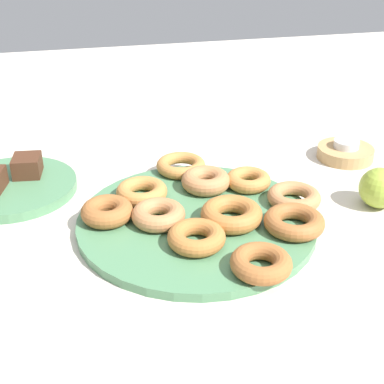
{
  "coord_description": "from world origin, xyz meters",
  "views": [
    {
      "loc": [
        -0.17,
        -0.71,
        0.46
      ],
      "look_at": [
        0.0,
        0.03,
        0.04
      ],
      "focal_mm": 50.72,
      "sensor_mm": 36.0,
      "label": 1
    }
  ],
  "objects_px": {
    "donut_7": "(248,180)",
    "candle_holder": "(345,153)",
    "donut_4": "(261,263)",
    "brownie_far": "(27,166)",
    "donut_plate": "(196,221)",
    "donut_1": "(158,214)",
    "donut_5": "(107,211)",
    "donut_6": "(196,237)",
    "apple": "(380,188)",
    "donut_10": "(294,222)",
    "tealight": "(346,144)",
    "cake_plate": "(12,187)",
    "donut_8": "(231,214)",
    "donut_3": "(294,197)",
    "donut_0": "(181,165)",
    "donut_2": "(142,192)"
  },
  "relations": [
    {
      "from": "donut_3",
      "to": "donut_10",
      "type": "bearing_deg",
      "value": -112.59
    },
    {
      "from": "donut_4",
      "to": "donut_6",
      "type": "height_order",
      "value": "same"
    },
    {
      "from": "cake_plate",
      "to": "tealight",
      "type": "bearing_deg",
      "value": -0.67
    },
    {
      "from": "donut_6",
      "to": "donut_10",
      "type": "bearing_deg",
      "value": 2.57
    },
    {
      "from": "donut_4",
      "to": "donut_1",
      "type": "bearing_deg",
      "value": 125.35
    },
    {
      "from": "donut_5",
      "to": "donut_6",
      "type": "height_order",
      "value": "donut_5"
    },
    {
      "from": "donut_4",
      "to": "donut_7",
      "type": "height_order",
      "value": "donut_4"
    },
    {
      "from": "donut_10",
      "to": "tealight",
      "type": "height_order",
      "value": "donut_10"
    },
    {
      "from": "donut_1",
      "to": "donut_7",
      "type": "xyz_separation_m",
      "value": [
        0.17,
        0.08,
        -0.0
      ]
    },
    {
      "from": "donut_plate",
      "to": "donut_3",
      "type": "height_order",
      "value": "donut_3"
    },
    {
      "from": "donut_0",
      "to": "donut_10",
      "type": "bearing_deg",
      "value": -62.1
    },
    {
      "from": "donut_1",
      "to": "donut_8",
      "type": "distance_m",
      "value": 0.11
    },
    {
      "from": "donut_5",
      "to": "donut_7",
      "type": "xyz_separation_m",
      "value": [
        0.25,
        0.06,
        -0.0
      ]
    },
    {
      "from": "donut_6",
      "to": "donut_10",
      "type": "xyz_separation_m",
      "value": [
        0.15,
        0.01,
        0.0
      ]
    },
    {
      "from": "brownie_far",
      "to": "apple",
      "type": "height_order",
      "value": "apple"
    },
    {
      "from": "donut_2",
      "to": "apple",
      "type": "distance_m",
      "value": 0.4
    },
    {
      "from": "donut_1",
      "to": "donut_6",
      "type": "relative_size",
      "value": 0.98
    },
    {
      "from": "donut_3",
      "to": "donut_plate",
      "type": "bearing_deg",
      "value": -177.63
    },
    {
      "from": "donut_1",
      "to": "tealight",
      "type": "relative_size",
      "value": 1.69
    },
    {
      "from": "donut_1",
      "to": "brownie_far",
      "type": "relative_size",
      "value": 1.55
    },
    {
      "from": "donut_0",
      "to": "cake_plate",
      "type": "relative_size",
      "value": 0.4
    },
    {
      "from": "donut_7",
      "to": "candle_holder",
      "type": "relative_size",
      "value": 0.71
    },
    {
      "from": "brownie_far",
      "to": "apple",
      "type": "xyz_separation_m",
      "value": [
        0.57,
        -0.22,
        -0.0
      ]
    },
    {
      "from": "brownie_far",
      "to": "donut_5",
      "type": "bearing_deg",
      "value": -56.01
    },
    {
      "from": "donut_1",
      "to": "brownie_far",
      "type": "height_order",
      "value": "brownie_far"
    },
    {
      "from": "cake_plate",
      "to": "candle_holder",
      "type": "xyz_separation_m",
      "value": [
        0.64,
        -0.01,
        0.0
      ]
    },
    {
      "from": "donut_3",
      "to": "brownie_far",
      "type": "distance_m",
      "value": 0.47
    },
    {
      "from": "donut_8",
      "to": "apple",
      "type": "xyz_separation_m",
      "value": [
        0.26,
        0.02,
        0.01
      ]
    },
    {
      "from": "brownie_far",
      "to": "donut_10",
      "type": "bearing_deg",
      "value": -35.04
    },
    {
      "from": "donut_3",
      "to": "candle_holder",
      "type": "height_order",
      "value": "donut_3"
    },
    {
      "from": "donut_2",
      "to": "donut_6",
      "type": "bearing_deg",
      "value": -70.23
    },
    {
      "from": "donut_plate",
      "to": "donut_1",
      "type": "relative_size",
      "value": 4.5
    },
    {
      "from": "donut_4",
      "to": "apple",
      "type": "distance_m",
      "value": 0.3
    },
    {
      "from": "donut_1",
      "to": "donut_2",
      "type": "distance_m",
      "value": 0.08
    },
    {
      "from": "donut_4",
      "to": "donut_plate",
      "type": "bearing_deg",
      "value": 108.5
    },
    {
      "from": "donut_plate",
      "to": "donut_0",
      "type": "relative_size",
      "value": 4.17
    },
    {
      "from": "donut_0",
      "to": "donut_10",
      "type": "relative_size",
      "value": 0.98
    },
    {
      "from": "apple",
      "to": "donut_plate",
      "type": "bearing_deg",
      "value": 178.3
    },
    {
      "from": "donut_4",
      "to": "brownie_far",
      "type": "distance_m",
      "value": 0.48
    },
    {
      "from": "donut_3",
      "to": "apple",
      "type": "height_order",
      "value": "apple"
    },
    {
      "from": "donut_1",
      "to": "cake_plate",
      "type": "bearing_deg",
      "value": 141.79
    },
    {
      "from": "donut_4",
      "to": "candle_holder",
      "type": "relative_size",
      "value": 0.77
    },
    {
      "from": "donut_8",
      "to": "donut_plate",
      "type": "bearing_deg",
      "value": 152.74
    },
    {
      "from": "donut_plate",
      "to": "tealight",
      "type": "height_order",
      "value": "tealight"
    },
    {
      "from": "donut_4",
      "to": "candle_holder",
      "type": "height_order",
      "value": "donut_4"
    },
    {
      "from": "donut_5",
      "to": "brownie_far",
      "type": "height_order",
      "value": "brownie_far"
    },
    {
      "from": "donut_1",
      "to": "donut_7",
      "type": "relative_size",
      "value": 1.07
    },
    {
      "from": "candle_holder",
      "to": "donut_3",
      "type": "bearing_deg",
      "value": -136.87
    },
    {
      "from": "donut_0",
      "to": "brownie_far",
      "type": "distance_m",
      "value": 0.28
    },
    {
      "from": "donut_3",
      "to": "donut_6",
      "type": "distance_m",
      "value": 0.2
    }
  ]
}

